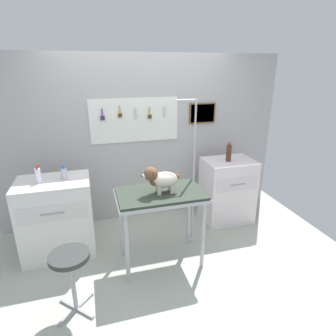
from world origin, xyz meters
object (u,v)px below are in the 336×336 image
(grooming_table, at_px, (161,201))
(grooming_arm, at_px, (193,179))
(soda_bottle, at_px, (229,152))
(stool, at_px, (70,265))
(dog, at_px, (160,179))
(cabinet_right, at_px, (227,190))
(counter_left, at_px, (57,217))
(spray_bottle_tall, at_px, (64,173))

(grooming_table, relative_size, grooming_arm, 0.53)
(grooming_table, distance_m, soda_bottle, 1.31)
(stool, bearing_deg, dog, 26.28)
(grooming_table, bearing_deg, cabinet_right, 29.95)
(grooming_table, distance_m, stool, 1.08)
(counter_left, distance_m, cabinet_right, 2.28)
(grooming_table, xyz_separation_m, grooming_arm, (0.48, 0.31, 0.07))
(dog, bearing_deg, grooming_table, 78.80)
(cabinet_right, xyz_separation_m, stool, (-2.09, -1.14, 0.05))
(grooming_table, xyz_separation_m, cabinet_right, (1.15, 0.66, -0.31))
(dog, distance_m, stool, 1.16)
(spray_bottle_tall, height_order, soda_bottle, soda_bottle)
(dog, bearing_deg, spray_bottle_tall, 151.93)
(grooming_table, distance_m, spray_bottle_tall, 1.13)
(stool, height_order, spray_bottle_tall, spray_bottle_tall)
(counter_left, relative_size, stool, 1.51)
(spray_bottle_tall, relative_size, soda_bottle, 0.66)
(grooming_table, height_order, cabinet_right, cabinet_right)
(grooming_arm, distance_m, counter_left, 1.66)
(spray_bottle_tall, bearing_deg, grooming_table, -27.37)
(dog, bearing_deg, counter_left, 155.40)
(dog, height_order, counter_left, dog)
(cabinet_right, relative_size, stool, 1.48)
(cabinet_right, distance_m, soda_bottle, 0.58)
(counter_left, xyz_separation_m, soda_bottle, (2.24, 0.14, 0.57))
(grooming_table, xyz_separation_m, soda_bottle, (1.12, 0.63, 0.26))
(grooming_arm, bearing_deg, soda_bottle, 27.34)
(spray_bottle_tall, bearing_deg, soda_bottle, 3.40)
(grooming_table, height_order, soda_bottle, soda_bottle)
(grooming_table, xyz_separation_m, counter_left, (-1.12, 0.50, -0.30))
(grooming_table, bearing_deg, stool, -153.11)
(grooming_table, xyz_separation_m, stool, (-0.94, -0.47, -0.26))
(dog, relative_size, cabinet_right, 0.45)
(grooming_table, height_order, dog, dog)
(cabinet_right, height_order, stool, cabinet_right)
(grooming_arm, relative_size, soda_bottle, 6.78)
(spray_bottle_tall, bearing_deg, stool, -87.20)
(stool, height_order, soda_bottle, soda_bottle)
(counter_left, relative_size, soda_bottle, 3.52)
(dog, bearing_deg, cabinet_right, 30.41)
(grooming_arm, height_order, dog, grooming_arm)
(grooming_arm, bearing_deg, spray_bottle_tall, 172.12)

